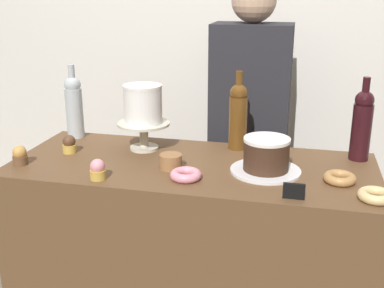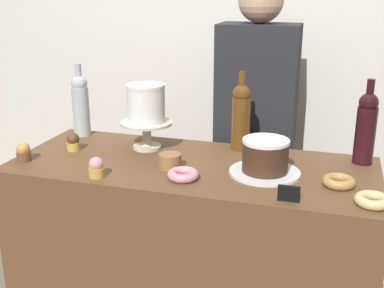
# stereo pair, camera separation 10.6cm
# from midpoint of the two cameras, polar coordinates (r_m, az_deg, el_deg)

# --- Properties ---
(back_wall) EXTENTS (6.00, 0.05, 2.60)m
(back_wall) POSITION_cam_midpoint_polar(r_m,az_deg,el_deg) (2.60, 6.85, 12.26)
(back_wall) COLOR silver
(back_wall) RESTS_ON ground_plane
(display_counter) EXTENTS (1.39, 0.58, 0.91)m
(display_counter) POSITION_cam_midpoint_polar(r_m,az_deg,el_deg) (2.06, 1.52, -14.30)
(display_counter) COLOR brown
(display_counter) RESTS_ON ground_plane
(cake_stand_pedestal) EXTENTS (0.21, 0.21, 0.12)m
(cake_stand_pedestal) POSITION_cam_midpoint_polar(r_m,az_deg,el_deg) (2.01, -3.83, 1.62)
(cake_stand_pedestal) COLOR beige
(cake_stand_pedestal) RESTS_ON display_counter
(white_layer_cake) EXTENTS (0.16, 0.16, 0.16)m
(white_layer_cake) POSITION_cam_midpoint_polar(r_m,az_deg,el_deg) (1.98, -3.90, 4.79)
(white_layer_cake) COLOR white
(white_layer_cake) RESTS_ON cake_stand_pedestal
(silver_serving_platter) EXTENTS (0.26, 0.26, 0.01)m
(silver_serving_platter) POSITION_cam_midpoint_polar(r_m,az_deg,el_deg) (1.79, 10.21, -3.30)
(silver_serving_platter) COLOR white
(silver_serving_platter) RESTS_ON display_counter
(chocolate_round_cake) EXTENTS (0.17, 0.17, 0.12)m
(chocolate_round_cake) POSITION_cam_midpoint_polar(r_m,az_deg,el_deg) (1.77, 10.33, -1.33)
(chocolate_round_cake) COLOR #3D2619
(chocolate_round_cake) RESTS_ON silver_serving_platter
(wine_bottle_dark_red) EXTENTS (0.08, 0.08, 0.33)m
(wine_bottle_dark_red) POSITION_cam_midpoint_polar(r_m,az_deg,el_deg) (1.96, 21.24, 1.89)
(wine_bottle_dark_red) COLOR black
(wine_bottle_dark_red) RESTS_ON display_counter
(wine_bottle_amber) EXTENTS (0.08, 0.08, 0.33)m
(wine_bottle_amber) POSITION_cam_midpoint_polar(r_m,az_deg,el_deg) (2.00, 7.32, 3.31)
(wine_bottle_amber) COLOR #5B3814
(wine_bottle_amber) RESTS_ON display_counter
(wine_bottle_clear) EXTENTS (0.08, 0.08, 0.33)m
(wine_bottle_clear) POSITION_cam_midpoint_polar(r_m,az_deg,el_deg) (2.22, -11.62, 4.62)
(wine_bottle_clear) COLOR #B2BCC1
(wine_bottle_clear) RESTS_ON display_counter
(cupcake_strawberry) EXTENTS (0.06, 0.06, 0.07)m
(cupcake_strawberry) POSITION_cam_midpoint_polar(r_m,az_deg,el_deg) (1.74, -9.46, -2.78)
(cupcake_strawberry) COLOR gold
(cupcake_strawberry) RESTS_ON display_counter
(cupcake_chocolate) EXTENTS (0.06, 0.06, 0.07)m
(cupcake_chocolate) POSITION_cam_midpoint_polar(r_m,az_deg,el_deg) (2.05, -12.33, 0.21)
(cupcake_chocolate) COLOR gold
(cupcake_chocolate) RESTS_ON display_counter
(cupcake_caramel) EXTENTS (0.06, 0.06, 0.07)m
(cupcake_caramel) POSITION_cam_midpoint_polar(r_m,az_deg,el_deg) (1.97, -17.72, -0.94)
(cupcake_caramel) COLOR brown
(cupcake_caramel) RESTS_ON display_counter
(donut_maple) EXTENTS (0.11, 0.11, 0.03)m
(donut_maple) POSITION_cam_midpoint_polar(r_m,az_deg,el_deg) (1.74, 18.53, -4.22)
(donut_maple) COLOR #B27F47
(donut_maple) RESTS_ON display_counter
(donut_pink) EXTENTS (0.11, 0.11, 0.03)m
(donut_pink) POSITION_cam_midpoint_polar(r_m,az_deg,el_deg) (1.71, 0.74, -3.64)
(donut_pink) COLOR pink
(donut_pink) RESTS_ON display_counter
(donut_glazed) EXTENTS (0.11, 0.11, 0.03)m
(donut_glazed) POSITION_cam_midpoint_polar(r_m,az_deg,el_deg) (1.63, 22.23, -6.16)
(donut_glazed) COLOR #E0C17F
(donut_glazed) RESTS_ON display_counter
(cookie_stack) EXTENTS (0.08, 0.08, 0.05)m
(cookie_stack) POSITION_cam_midpoint_polar(r_m,az_deg,el_deg) (1.81, -0.92, -2.03)
(cookie_stack) COLOR olive
(cookie_stack) RESTS_ON display_counter
(price_sign_chalkboard) EXTENTS (0.07, 0.01, 0.05)m
(price_sign_chalkboard) POSITION_cam_midpoint_polar(r_m,az_deg,el_deg) (1.58, 13.21, -5.72)
(price_sign_chalkboard) COLOR black
(price_sign_chalkboard) RESTS_ON display_counter
(barista_figure) EXTENTS (0.36, 0.22, 1.60)m
(barista_figure) POSITION_cam_midpoint_polar(r_m,az_deg,el_deg) (2.34, 8.69, -0.05)
(barista_figure) COLOR black
(barista_figure) RESTS_ON ground_plane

